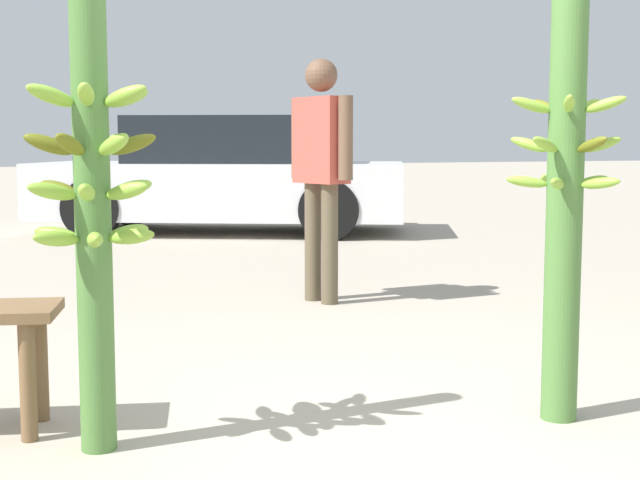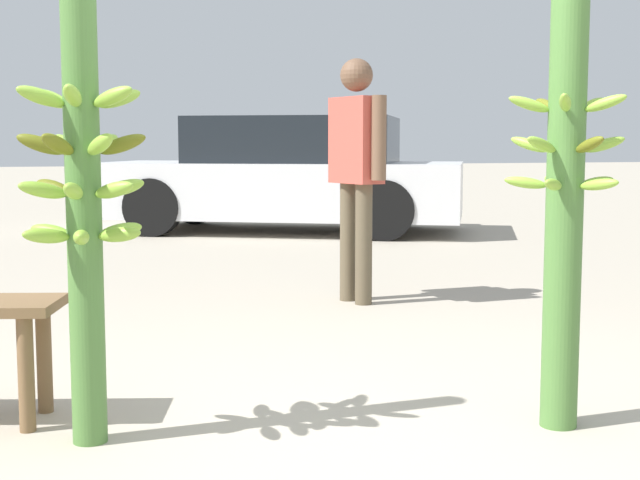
# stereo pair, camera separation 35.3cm
# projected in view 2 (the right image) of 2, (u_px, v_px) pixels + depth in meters

# --- Properties ---
(ground_plane) EXTENTS (80.00, 80.00, 0.00)m
(ground_plane) POSITION_uv_depth(u_px,v_px,m) (365.00, 456.00, 3.04)
(ground_plane) COLOR #A89E8C
(banana_stalk_left) EXTENTS (0.45, 0.46, 1.67)m
(banana_stalk_left) POSITION_uv_depth(u_px,v_px,m) (84.00, 196.00, 3.10)
(banana_stalk_left) COLOR #4C7A38
(banana_stalk_left) RESTS_ON ground_plane
(banana_stalk_center) EXTENTS (0.44, 0.44, 1.69)m
(banana_stalk_center) POSITION_uv_depth(u_px,v_px,m) (565.00, 197.00, 3.27)
(banana_stalk_center) COLOR #4C7A38
(banana_stalk_center) RESTS_ON ground_plane
(vendor_person) EXTENTS (0.28, 0.60, 1.62)m
(vendor_person) POSITION_uv_depth(u_px,v_px,m) (356.00, 158.00, 5.88)
(vendor_person) COLOR brown
(vendor_person) RESTS_ON ground_plane
(parked_car) EXTENTS (4.63, 3.57, 1.37)m
(parked_car) POSITION_uv_depth(u_px,v_px,m) (285.00, 176.00, 10.72)
(parked_car) COLOR silver
(parked_car) RESTS_ON ground_plane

